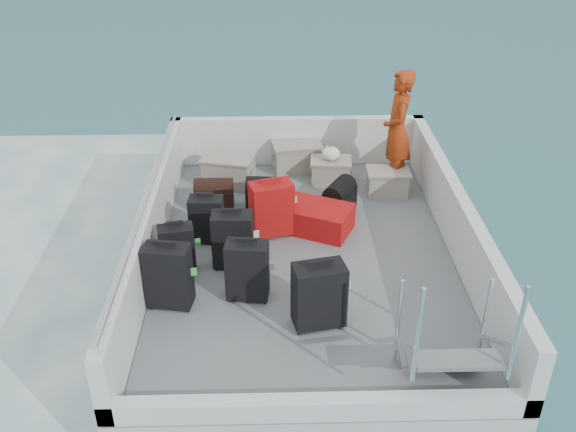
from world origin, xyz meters
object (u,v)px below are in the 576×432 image
object	(u,v)px
suitcase_0	(168,277)
suitcase_1	(177,250)
crate_3	(387,183)
passenger	(397,131)
suitcase_6	(319,296)
suitcase_5	(271,209)
suitcase_8	(317,218)
crate_0	(229,171)
crate_2	(331,172)
suitcase_3	(247,271)
suitcase_4	(233,240)
suitcase_2	(207,220)
crate_1	(296,157)

from	to	relation	value
suitcase_0	suitcase_1	xyz separation A→B (m)	(0.01, 0.59, -0.06)
crate_3	passenger	bearing A→B (deg)	63.23
suitcase_6	suitcase_5	bearing A→B (deg)	92.63
suitcase_0	suitcase_8	xyz separation A→B (m)	(1.57, 1.44, -0.19)
crate_0	crate_2	size ratio (longest dim) A/B	1.25
suitcase_3	suitcase_4	world-z (taller)	suitcase_3
suitcase_2	crate_3	world-z (taller)	suitcase_2
suitcase_2	suitcase_3	bearing A→B (deg)	-61.86
crate_2	crate_3	world-z (taller)	crate_3
crate_0	passenger	size ratio (longest dim) A/B	0.40
crate_0	crate_1	distance (m)	1.04
passenger	crate_2	bearing A→B (deg)	-94.96
suitcase_1	crate_1	world-z (taller)	suitcase_1
suitcase_2	crate_0	distance (m)	1.47
suitcase_2	crate_3	bearing A→B (deg)	29.68
suitcase_0	crate_0	size ratio (longest dim) A/B	1.08
suitcase_0	passenger	size ratio (longest dim) A/B	0.43
suitcase_3	suitcase_6	size ratio (longest dim) A/B	0.96
suitcase_4	suitcase_8	distance (m)	1.23
suitcase_4	crate_2	bearing A→B (deg)	59.81
suitcase_2	suitcase_4	size ratio (longest dim) A/B	0.87
passenger	suitcase_5	bearing A→B (deg)	-49.94
suitcase_1	suitcase_3	size ratio (longest dim) A/B	0.87
suitcase_3	crate_1	world-z (taller)	suitcase_3
suitcase_4	suitcase_8	bearing A→B (deg)	38.76
suitcase_5	crate_3	distance (m)	1.85
crate_3	crate_1	bearing A→B (deg)	146.84
suitcase_0	suitcase_1	bearing A→B (deg)	98.20
suitcase_5	crate_1	xyz separation A→B (m)	(0.36, 1.77, -0.15)
crate_0	crate_3	xyz separation A→B (m)	(2.13, -0.33, -0.04)
crate_2	passenger	size ratio (longest dim) A/B	0.32
suitcase_2	suitcase_3	distance (m)	1.22
suitcase_2	crate_0	bearing A→B (deg)	86.91
suitcase_0	crate_3	xyz separation A→B (m)	(2.58, 2.34, -0.19)
passenger	suitcase_1	bearing A→B (deg)	-49.81
suitcase_3	passenger	size ratio (longest dim) A/B	0.40
suitcase_3	crate_2	world-z (taller)	suitcase_3
suitcase_3	suitcase_4	distance (m)	0.62
suitcase_6	passenger	world-z (taller)	passenger
suitcase_5	crate_0	bearing A→B (deg)	96.97
suitcase_2	crate_3	xyz separation A→B (m)	(2.30, 1.12, -0.13)
suitcase_8	crate_2	world-z (taller)	suitcase_8
suitcase_2	suitcase_5	size ratio (longest dim) A/B	0.84
suitcase_5	passenger	distance (m)	2.12
suitcase_5	suitcase_3	bearing A→B (deg)	-118.13
suitcase_4	suitcase_5	distance (m)	0.78
suitcase_3	suitcase_5	distance (m)	1.27
suitcase_6	passenger	bearing A→B (deg)	55.15
crate_0	crate_3	distance (m)	2.16
suitcase_8	passenger	bearing A→B (deg)	-19.67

